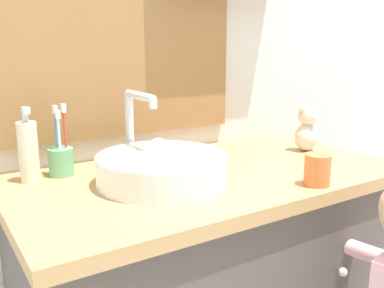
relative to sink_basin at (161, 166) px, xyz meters
The scene contains 6 objects.
wall_back 0.52m from the sink_basin, 63.60° to the left, with size 3.20×0.18×2.50m.
sink_basin is the anchor object (origin of this frame).
toothbrush_holder 0.28m from the sink_basin, 136.14° to the left, with size 0.07×0.07×0.19m.
soap_dispenser 0.34m from the sink_basin, 147.33° to the left, with size 0.05×0.05×0.19m.
teddy_bear 0.56m from the sink_basin, ahead, with size 0.08×0.07×0.15m.
drinking_cup 0.39m from the sink_basin, 36.40° to the right, with size 0.07×0.07×0.08m, color orange.
Camera 1 is at (-0.64, -0.61, 1.21)m, focal length 40.00 mm.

